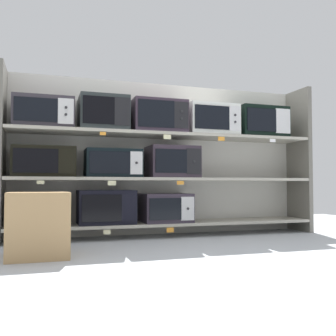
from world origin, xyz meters
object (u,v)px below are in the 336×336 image
Objects in this scene: microwave_0 at (40,209)px; microwave_2 at (165,208)px; microwave_7 at (103,114)px; microwave_1 at (106,207)px; microwave_10 at (259,123)px; microwave_4 at (113,163)px; microwave_9 at (210,120)px; microwave_8 at (157,118)px; shipping_carton at (39,224)px; microwave_6 at (44,113)px; microwave_5 at (172,162)px; microwave_3 at (44,162)px.

microwave_0 is 1.03× the size of microwave_2.
microwave_7 is (-0.64, -0.00, 0.93)m from microwave_2.
microwave_7 is (-0.04, 0.00, 0.91)m from microwave_1.
microwave_10 is at bearing 0.00° from microwave_7.
microwave_2 is at bearing 0.01° from microwave_1.
microwave_2 is 0.90× the size of microwave_4.
microwave_10 reaches higher than microwave_9.
microwave_7 is (0.58, -0.00, 0.92)m from microwave_0.
microwave_8 is 1.16× the size of shipping_carton.
microwave_6 is 2.30m from microwave_10.
microwave_5 is 0.85m from microwave_7.
microwave_9 reaches higher than microwave_5.
microwave_9 is at bearing 0.01° from microwave_4.
microwave_3 is 0.65m from microwave_4.
microwave_10 is (1.75, 0.00, 0.00)m from microwave_7.
microwave_9 is (1.15, 0.00, -0.00)m from microwave_7.
microwave_9 is (0.59, 0.00, 0.00)m from microwave_8.
microwave_2 is at bearing 179.99° from microwave_9.
microwave_2 is 0.70m from microwave_4.
microwave_0 is 0.90× the size of microwave_10.
microwave_9 is 0.97× the size of microwave_10.
microwave_4 reaches higher than microwave_2.
microwave_0 is at bearing -180.00° from microwave_2.
microwave_7 is at bearing -0.01° from microwave_6.
microwave_3 is (-0.58, -0.00, 0.43)m from microwave_1.
microwave_10 is at bearing 0.00° from microwave_1.
microwave_1 is 1.07× the size of microwave_5.
microwave_10 is at bearing 0.00° from microwave_6.
microwave_7 reaches higher than microwave_9.
microwave_2 is at bearing -180.00° from microwave_10.
microwave_7 is at bearing 179.98° from microwave_8.
microwave_3 is at bearing -0.17° from microwave_0.
microwave_3 is 2.34m from microwave_10.
microwave_9 reaches higher than microwave_4.
microwave_6 reaches higher than microwave_1.
microwave_0 is 1.07× the size of microwave_7.
microwave_7 is (0.55, 0.00, 0.48)m from microwave_3.
microwave_5 is 1.07× the size of shipping_carton.
microwave_6 is at bearing -180.00° from microwave_10.
microwave_3 is at bearing -0.54° from microwave_6.
microwave_8 is at bearing -0.02° from microwave_6.
microwave_6 is (-1.27, -0.00, 0.44)m from microwave_5.
microwave_5 is (1.27, 0.00, 0.02)m from microwave_3.
microwave_10 is at bearing 0.00° from microwave_0.
microwave_3 is 1.04× the size of microwave_8.
microwave_5 is at bearing 179.98° from microwave_9.
microwave_2 is 0.89× the size of microwave_8.
microwave_4 is 0.98× the size of microwave_6.
microwave_9 is at bearing -0.00° from microwave_6.
microwave_1 is at bearing -180.00° from microwave_9.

